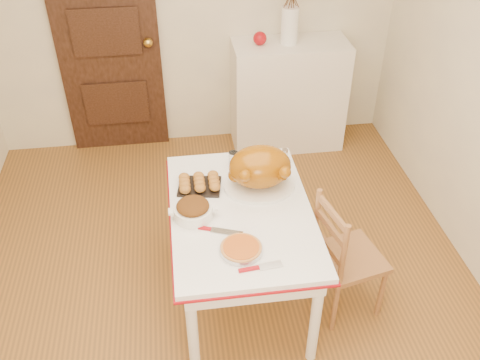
{
  "coord_description": "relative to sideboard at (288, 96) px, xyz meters",
  "views": [
    {
      "loc": [
        -0.19,
        -2.31,
        2.71
      ],
      "look_at": [
        0.14,
        0.05,
        0.91
      ],
      "focal_mm": 39.4,
      "sensor_mm": 36.0,
      "label": 1
    }
  ],
  "objects": [
    {
      "name": "floor",
      "position": [
        -0.82,
        -1.78,
        -0.49
      ],
      "size": [
        3.5,
        4.0,
        0.0
      ],
      "primitive_type": "cube",
      "color": "brown",
      "rests_on": "ground"
    },
    {
      "name": "wall_back",
      "position": [
        -0.82,
        0.22,
        0.76
      ],
      "size": [
        3.5,
        0.0,
        2.5
      ],
      "primitive_type": "cube",
      "color": "beige",
      "rests_on": "ground"
    },
    {
      "name": "door_back",
      "position": [
        -1.52,
        0.19,
        0.54
      ],
      "size": [
        0.85,
        0.06,
        2.06
      ],
      "primitive_type": "cube",
      "color": "black",
      "rests_on": "ground"
    },
    {
      "name": "sideboard",
      "position": [
        0.0,
        0.0,
        0.0
      ],
      "size": [
        0.98,
        0.44,
        0.98
      ],
      "primitive_type": "cube",
      "color": "white",
      "rests_on": "floor"
    },
    {
      "name": "kitchen_table",
      "position": [
        -0.68,
        -1.78,
        -0.12
      ],
      "size": [
        0.84,
        1.22,
        0.73
      ],
      "primitive_type": null,
      "color": "white",
      "rests_on": "floor"
    },
    {
      "name": "chair_oak",
      "position": [
        -0.03,
        -1.94,
        -0.06
      ],
      "size": [
        0.45,
        0.45,
        0.86
      ],
      "primitive_type": null,
      "rotation": [
        0.0,
        0.0,
        1.79
      ],
      "color": "brown",
      "rests_on": "floor"
    },
    {
      "name": "berry_vase",
      "position": [
        -0.02,
        0.0,
        0.81
      ],
      "size": [
        0.33,
        0.33,
        0.63
      ],
      "primitive_type": null,
      "color": "white",
      "rests_on": "sideboard"
    },
    {
      "name": "apple",
      "position": [
        -0.27,
        0.0,
        0.55
      ],
      "size": [
        0.11,
        0.11,
        0.11
      ],
      "primitive_type": "sphere",
      "color": "#9A0911",
      "rests_on": "sideboard"
    },
    {
      "name": "turkey_platter",
      "position": [
        -0.54,
        -1.58,
        0.38
      ],
      "size": [
        0.54,
        0.49,
        0.28
      ],
      "primitive_type": null,
      "rotation": [
        0.0,
        0.0,
        -0.38
      ],
      "color": "#8E4B03",
      "rests_on": "kitchen_table"
    },
    {
      "name": "pumpkin_pie",
      "position": [
        -0.73,
        -2.12,
        0.26
      ],
      "size": [
        0.24,
        0.24,
        0.05
      ],
      "primitive_type": "cylinder",
      "rotation": [
        0.0,
        0.0,
        0.05
      ],
      "color": "#B55014",
      "rests_on": "kitchen_table"
    },
    {
      "name": "stuffing_dish",
      "position": [
        -0.96,
        -1.81,
        0.29
      ],
      "size": [
        0.3,
        0.25,
        0.11
      ],
      "primitive_type": null,
      "rotation": [
        0.0,
        0.0,
        0.1
      ],
      "color": "#4B280C",
      "rests_on": "kitchen_table"
    },
    {
      "name": "rolls_tray",
      "position": [
        -0.9,
        -1.54,
        0.27
      ],
      "size": [
        0.29,
        0.24,
        0.07
      ],
      "primitive_type": null,
      "rotation": [
        0.0,
        0.0,
        -0.17
      ],
      "color": "#A96C1F",
      "rests_on": "kitchen_table"
    },
    {
      "name": "pie_server",
      "position": [
        -0.64,
        -2.25,
        0.25
      ],
      "size": [
        0.24,
        0.09,
        0.01
      ],
      "primitive_type": null,
      "rotation": [
        0.0,
        0.0,
        0.11
      ],
      "color": "silver",
      "rests_on": "kitchen_table"
    },
    {
      "name": "carving_knife",
      "position": [
        -0.83,
        -1.94,
        0.25
      ],
      "size": [
        0.28,
        0.16,
        0.01
      ],
      "primitive_type": null,
      "rotation": [
        0.0,
        0.0,
        -0.36
      ],
      "color": "silver",
      "rests_on": "kitchen_table"
    },
    {
      "name": "drinking_glass",
      "position": [
        -0.66,
        -1.34,
        0.29
      ],
      "size": [
        0.07,
        0.07,
        0.1
      ],
      "primitive_type": "cylinder",
      "rotation": [
        0.0,
        0.0,
        0.21
      ],
      "color": "white",
      "rests_on": "kitchen_table"
    },
    {
      "name": "shaker_pair",
      "position": [
        -0.36,
        -1.34,
        0.29
      ],
      "size": [
        0.1,
        0.06,
        0.1
      ],
      "primitive_type": null,
      "rotation": [
        0.0,
        0.0,
        -0.23
      ],
      "color": "white",
      "rests_on": "kitchen_table"
    }
  ]
}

